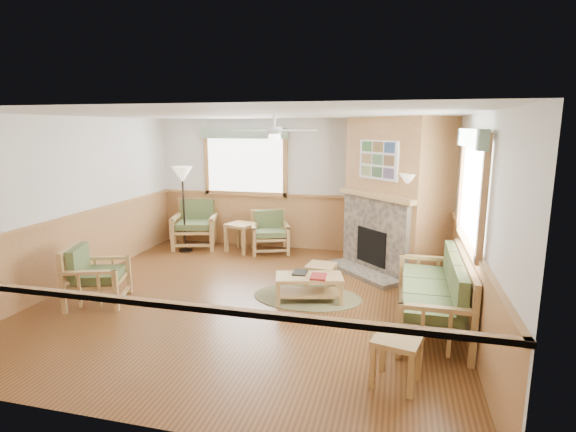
% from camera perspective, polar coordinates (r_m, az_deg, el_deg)
% --- Properties ---
extents(floor, '(6.00, 6.00, 0.01)m').
position_cam_1_polar(floor, '(6.87, -4.75, -10.46)').
color(floor, brown).
rests_on(floor, ground).
extents(ceiling, '(6.00, 6.00, 0.01)m').
position_cam_1_polar(ceiling, '(6.38, -5.15, 12.73)').
color(ceiling, white).
rests_on(ceiling, floor).
extents(wall_back, '(6.00, 0.02, 2.70)m').
position_cam_1_polar(wall_back, '(9.34, 1.07, 4.00)').
color(wall_back, white).
rests_on(wall_back, floor).
extents(wall_front, '(6.00, 0.02, 2.70)m').
position_cam_1_polar(wall_front, '(3.87, -19.67, -7.24)').
color(wall_front, white).
rests_on(wall_front, floor).
extents(wall_left, '(0.02, 6.00, 2.70)m').
position_cam_1_polar(wall_left, '(7.98, -25.78, 1.62)').
color(wall_left, white).
rests_on(wall_left, floor).
extents(wall_right, '(0.02, 6.00, 2.70)m').
position_cam_1_polar(wall_right, '(6.21, 22.25, -0.56)').
color(wall_right, white).
rests_on(wall_right, floor).
extents(wainscot, '(6.00, 6.00, 1.10)m').
position_cam_1_polar(wainscot, '(6.68, -4.82, -6.03)').
color(wainscot, '#B07B48').
rests_on(wainscot, floor).
extents(fireplace, '(3.11, 3.11, 2.70)m').
position_cam_1_polar(fireplace, '(8.16, 13.69, 2.62)').
color(fireplace, '#B07B48').
rests_on(fireplace, floor).
extents(window_back, '(1.90, 0.16, 1.50)m').
position_cam_1_polar(window_back, '(9.54, -5.54, 11.21)').
color(window_back, white).
rests_on(window_back, wall_back).
extents(window_right, '(0.16, 1.90, 1.50)m').
position_cam_1_polar(window_right, '(5.89, 22.99, 10.37)').
color(window_right, white).
rests_on(window_right, wall_right).
extents(ceiling_fan, '(1.59, 1.59, 0.36)m').
position_cam_1_polar(ceiling_fan, '(6.58, -1.74, 12.38)').
color(ceiling_fan, white).
rests_on(ceiling_fan, ceiling).
extents(sofa, '(2.03, 0.85, 0.93)m').
position_cam_1_polar(sofa, '(6.11, 17.78, -9.06)').
color(sofa, tan).
rests_on(sofa, floor).
extents(armchair_back_left, '(1.07, 1.07, 0.99)m').
position_cam_1_polar(armchair_back_left, '(9.76, -11.66, -1.02)').
color(armchair_back_left, tan).
rests_on(armchair_back_left, floor).
extents(armchair_back_right, '(0.96, 0.96, 0.83)m').
position_cam_1_polar(armchair_back_right, '(9.19, -2.33, -2.04)').
color(armchair_back_right, tan).
rests_on(armchair_back_right, floor).
extents(armchair_left, '(0.98, 0.98, 0.86)m').
position_cam_1_polar(armchair_left, '(7.11, -23.09, -6.86)').
color(armchair_left, tan).
rests_on(armchair_left, floor).
extents(coffee_table, '(1.07, 0.72, 0.39)m').
position_cam_1_polar(coffee_table, '(6.70, 2.67, -9.16)').
color(coffee_table, tan).
rests_on(coffee_table, floor).
extents(end_table_chairs, '(0.65, 0.64, 0.59)m').
position_cam_1_polar(end_table_chairs, '(9.30, -6.00, -2.71)').
color(end_table_chairs, tan).
rests_on(end_table_chairs, floor).
extents(end_table_sofa, '(0.53, 0.52, 0.50)m').
position_cam_1_polar(end_table_sofa, '(4.81, 13.59, -17.45)').
color(end_table_sofa, tan).
rests_on(end_table_sofa, floor).
extents(footstool, '(0.48, 0.48, 0.38)m').
position_cam_1_polar(footstool, '(7.26, 4.20, -7.60)').
color(footstool, tan).
rests_on(footstool, floor).
extents(braided_rug, '(1.77, 1.77, 0.01)m').
position_cam_1_polar(braided_rug, '(6.90, 2.43, -10.21)').
color(braided_rug, brown).
rests_on(braided_rug, floor).
extents(floor_lamp_left, '(0.47, 0.47, 1.76)m').
position_cam_1_polar(floor_lamp_left, '(9.38, -13.09, 0.83)').
color(floor_lamp_left, black).
rests_on(floor_lamp_left, floor).
extents(floor_lamp_right, '(0.51, 0.51, 1.81)m').
position_cam_1_polar(floor_lamp_right, '(7.55, 15.19, -1.56)').
color(floor_lamp_right, black).
rests_on(floor_lamp_right, floor).
extents(book_red, '(0.24, 0.31, 0.03)m').
position_cam_1_polar(book_red, '(6.55, 3.90, -7.56)').
color(book_red, maroon).
rests_on(book_red, coffee_table).
extents(book_dark, '(0.21, 0.28, 0.03)m').
position_cam_1_polar(book_dark, '(6.72, 1.55, -7.10)').
color(book_dark, black).
rests_on(book_dark, coffee_table).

